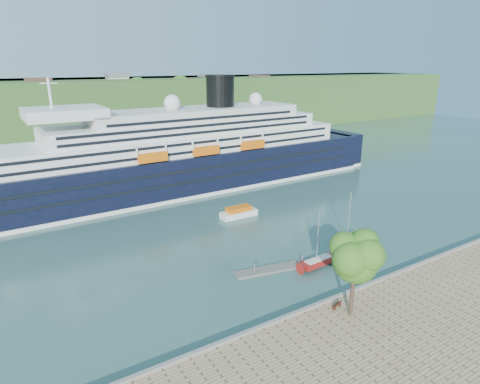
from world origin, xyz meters
name	(u,v)px	position (x,y,z in m)	size (l,w,h in m)	color
ground	(346,299)	(0.00, 0.00, 0.00)	(400.00, 400.00, 0.00)	#2C4F4E
far_hillside	(93,109)	(0.00, 145.00, 12.00)	(400.00, 50.00, 24.00)	#305220
quay_coping	(348,292)	(0.00, -0.20, 1.15)	(220.00, 0.50, 0.30)	slate
cruise_ship	(174,135)	(-0.21, 56.82, 13.75)	(122.45, 17.83, 27.50)	black
park_bench	(337,304)	(-3.62, -1.84, 1.48)	(1.50, 0.61, 0.96)	#3F1F12
promenade_tree	(354,271)	(-3.24, -3.77, 6.95)	(7.18, 7.18, 11.90)	#2E681B
floating_pontoon	(290,266)	(-0.73, 10.93, 0.20)	(17.99, 2.20, 0.40)	slate
sailboat_red	(320,241)	(2.85, 8.63, 4.39)	(6.80, 1.89, 8.78)	maroon
sailboat_white_far	(351,219)	(13.29, 12.37, 4.53)	(7.02, 1.95, 9.07)	silver
tender_launch	(239,212)	(3.56, 33.34, 1.08)	(7.84, 2.68, 2.17)	#DB610C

